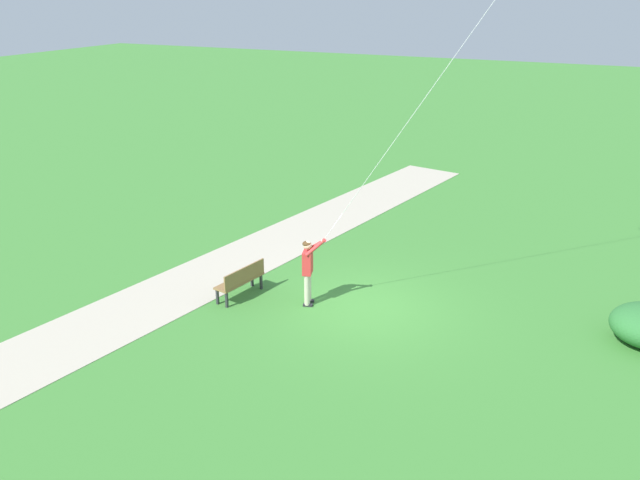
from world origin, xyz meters
TOP-DOWN VIEW (x-y plane):
  - ground_plane at (0.00, 0.00)m, footprint 120.00×120.00m
  - walkway_path at (5.07, 2.00)m, footprint 8.09×31.91m
  - person_kite_flyer at (1.40, 0.44)m, footprint 0.63×0.50m
  - park_bench_near_walkway at (3.16, 0.82)m, footprint 0.70×1.55m

SIDE VIEW (x-z plane):
  - ground_plane at x=0.00m, z-range 0.00..0.00m
  - walkway_path at x=5.07m, z-range 0.00..0.02m
  - park_bench_near_walkway at x=3.16m, z-range 0.07..0.95m
  - person_kite_flyer at x=1.40m, z-range 0.13..1.96m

